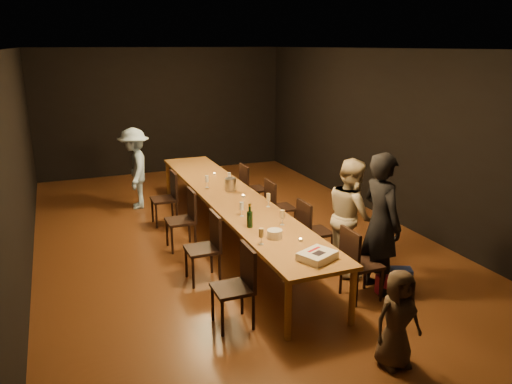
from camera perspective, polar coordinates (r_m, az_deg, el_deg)
name	(u,v)px	position (r m, az deg, el deg)	size (l,w,h in m)	color
ground	(233,240)	(8.16, -2.68, -5.53)	(10.00, 10.00, 0.00)	#442811
room_shell	(231,112)	(7.63, -2.89, 9.09)	(6.04, 10.04, 3.02)	black
table	(232,199)	(7.92, -2.74, -0.82)	(0.90, 6.00, 0.75)	olive
chair_right_0	(362,263)	(6.35, 12.03, -7.98)	(0.42, 0.42, 0.93)	black
chair_right_1	(315,231)	(7.29, 6.79, -4.45)	(0.42, 0.42, 0.93)	black
chair_right_2	(281,207)	(8.30, 2.82, -1.72)	(0.42, 0.42, 0.93)	black
chair_right_3	(254,188)	(9.35, -0.27, 0.41)	(0.42, 0.42, 0.93)	black
chair_left_0	(232,288)	(5.65, -2.72, -10.85)	(0.42, 0.42, 0.93)	black
chair_left_1	(202,248)	(6.69, -6.18, -6.42)	(0.42, 0.42, 0.93)	black
chair_left_2	(180,220)	(7.77, -8.65, -3.18)	(0.42, 0.42, 0.93)	black
chair_left_3	(164,199)	(8.89, -10.49, -0.75)	(0.42, 0.42, 0.93)	black
woman_birthday	(381,223)	(6.45, 14.10, -3.49)	(0.66, 0.44, 1.82)	black
woman_tan	(351,216)	(6.97, 10.80, -2.68)	(0.78, 0.61, 1.61)	#BBA98C
man_blue	(135,169)	(9.83, -13.67, 2.63)	(1.01, 0.58, 1.56)	#8EB4DC
child	(398,319)	(5.17, 15.88, -13.80)	(0.50, 0.32, 1.01)	#3F3023
gift_bag_red	(384,284)	(6.68, 14.46, -10.13)	(0.21, 0.11, 0.25)	#B81B4F
gift_bag_blue	(401,280)	(6.74, 16.20, -9.65)	(0.26, 0.17, 0.32)	#2740AC
birthday_cake	(317,256)	(5.65, 7.01, -7.24)	(0.48, 0.44, 0.09)	white
plate_stack	(275,234)	(6.20, 2.15, -4.82)	(0.19, 0.19, 0.11)	white
champagne_bottle	(250,215)	(6.52, -0.72, -2.69)	(0.08, 0.08, 0.33)	black
ice_bucket	(230,184)	(8.20, -2.95, 0.88)	(0.19, 0.19, 0.21)	#A7A6AB
wineglass_0	(261,236)	(5.99, 0.60, -5.09)	(0.06, 0.06, 0.21)	beige
wineglass_1	(282,218)	(6.64, 3.02, -2.94)	(0.06, 0.06, 0.21)	beige
wineglass_2	(242,209)	(6.96, -1.65, -1.99)	(0.06, 0.06, 0.21)	silver
wineglass_3	(268,200)	(7.36, 1.42, -0.93)	(0.06, 0.06, 0.21)	beige
wineglass_4	(207,182)	(8.40, -5.63, 1.19)	(0.06, 0.06, 0.21)	silver
wineglass_5	(229,178)	(8.57, -3.07, 1.56)	(0.06, 0.06, 0.21)	silver
tealight_near	(300,240)	(6.15, 5.11, -5.47)	(0.05, 0.05, 0.03)	#B2B7B2
tealight_mid	(243,196)	(7.85, -1.45, -0.48)	(0.05, 0.05, 0.03)	#B2B7B2
tealight_far	(214,174)	(9.24, -4.79, 2.07)	(0.05, 0.05, 0.03)	#B2B7B2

